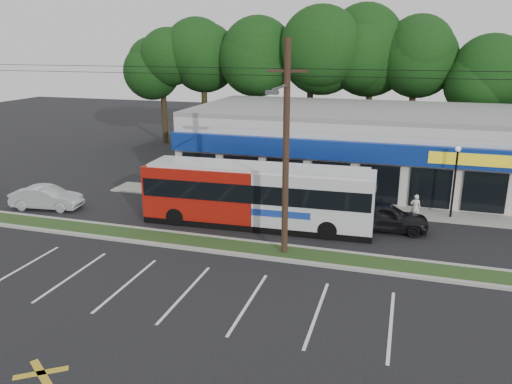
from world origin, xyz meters
The scene contains 14 objects.
ground centered at (0.00, 0.00, 0.00)m, with size 120.00×120.00×0.00m, color black.
grass_strip centered at (0.00, 1.00, 0.06)m, with size 40.00×1.60×0.12m, color #253E19.
curb_south centered at (0.00, 0.15, 0.07)m, with size 40.00×0.25×0.14m, color #9E9E93.
curb_north centered at (0.00, 1.85, 0.07)m, with size 40.00×0.25×0.14m, color #9E9E93.
sidewalk centered at (5.00, 9.00, 0.05)m, with size 32.00×2.20×0.10m, color #9E9E93.
strip_mall centered at (5.50, 15.91, 2.65)m, with size 25.00×12.55×5.30m.
utility_pole centered at (2.83, 0.93, 5.41)m, with size 50.00×2.77×10.00m.
lamp_post centered at (11.00, 8.80, 2.67)m, with size 0.30×0.30×4.25m.
tree_line centered at (4.00, 26.00, 8.42)m, with size 46.76×6.76×11.83m.
metrobus centered at (0.60, 4.50, 1.80)m, with size 12.75×3.23×3.40m.
car_dark centered at (7.40, 5.72, 0.78)m, with size 1.85×4.60×1.57m, color black.
car_silver centered at (-12.59, 3.50, 0.70)m, with size 1.49×4.26×1.40m, color #B2B5BA.
pedestrian_a centered at (9.00, 7.73, 0.79)m, with size 0.58×0.38×1.58m, color silver.
pedestrian_b centered at (5.24, 6.00, 0.82)m, with size 0.80×0.62×1.64m, color beige.
Camera 1 is at (8.16, -20.61, 9.73)m, focal length 35.00 mm.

